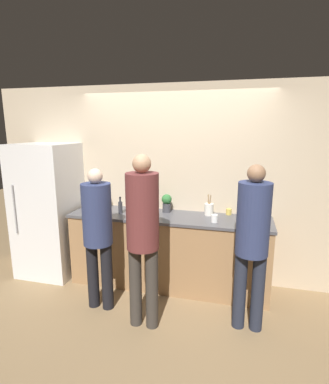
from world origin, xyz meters
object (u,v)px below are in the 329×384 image
object	(u,v)px
fruit_bowl	(145,212)
person_left	(98,229)
person_center	(143,229)
utensil_crock	(209,209)
bottle_amber	(109,202)
cup_yellow	(229,212)
potted_plant	(167,202)
person_right	(252,237)
bottle_green	(239,218)
refrigerator	(49,210)
cup_white	(214,218)
bottle_dark	(120,207)

from	to	relation	value
fruit_bowl	person_left	bearing A→B (deg)	-121.37
person_center	utensil_crock	world-z (taller)	person_center
bottle_amber	cup_yellow	xyz separation A→B (m)	(1.66, 0.03, -0.03)
potted_plant	person_right	bearing A→B (deg)	-37.22
person_left	potted_plant	size ratio (longest dim) A/B	6.77
bottle_green	potted_plant	bearing A→B (deg)	166.82
refrigerator	cup_white	distance (m)	2.31
person_right	bottle_dark	bearing A→B (deg)	160.02
bottle_green	cup_yellow	distance (m)	0.33
utensil_crock	bottle_amber	size ratio (longest dim) A/B	1.54
person_center	bottle_amber	size ratio (longest dim) A/B	10.38
refrigerator	person_center	world-z (taller)	refrigerator
refrigerator	cup_white	xyz separation A→B (m)	(2.31, -0.07, 0.08)
person_right	cup_white	bearing A→B (deg)	128.16
bottle_dark	potted_plant	distance (m)	0.61
person_left	fruit_bowl	xyz separation A→B (m)	(0.36, 0.59, 0.06)
bottle_green	fruit_bowl	bearing A→B (deg)	-177.69
bottle_green	person_right	bearing A→B (deg)	-77.24
bottle_dark	cup_white	xyz separation A→B (m)	(1.22, -0.07, -0.04)
bottle_amber	bottle_green	distance (m)	1.81
bottle_dark	potted_plant	size ratio (longest dim) A/B	0.92
refrigerator	utensil_crock	distance (m)	2.22
person_center	bottle_green	bearing A→B (deg)	41.84
utensil_crock	cup_yellow	world-z (taller)	utensil_crock
person_center	person_right	bearing A→B (deg)	12.16
person_right	person_center	bearing A→B (deg)	-167.84
bottle_green	cup_yellow	xyz separation A→B (m)	(-0.13, 0.30, -0.02)
refrigerator	cup_white	bearing A→B (deg)	-1.82
person_left	bottle_dark	bearing A→B (deg)	89.51
cup_yellow	cup_white	xyz separation A→B (m)	(-0.15, -0.36, 0.01)
bottle_dark	utensil_crock	bearing A→B (deg)	10.88
utensil_crock	cup_white	world-z (taller)	utensil_crock
utensil_crock	bottle_dark	distance (m)	1.14
person_center	cup_white	distance (m)	0.99
cup_white	bottle_amber	bearing A→B (deg)	167.60
person_right	potted_plant	xyz separation A→B (m)	(-1.07, 0.81, 0.08)
person_left	person_center	xyz separation A→B (m)	(0.59, -0.19, 0.11)
potted_plant	person_center	bearing A→B (deg)	-88.91
potted_plant	cup_yellow	bearing A→B (deg)	5.51
fruit_bowl	potted_plant	size ratio (longest dim) A/B	1.36
bottle_green	cup_white	bearing A→B (deg)	-166.91
bottle_green	potted_plant	world-z (taller)	potted_plant
person_left	utensil_crock	bearing A→B (deg)	36.99
person_right	cup_white	distance (m)	0.67
fruit_bowl	cup_white	distance (m)	0.87
bottle_amber	bottle_dark	bearing A→B (deg)	-42.36
utensil_crock	person_right	bearing A→B (deg)	-57.69
bottle_dark	person_right	bearing A→B (deg)	-19.98
fruit_bowl	bottle_amber	size ratio (longest dim) A/B	1.88
refrigerator	fruit_bowl	distance (m)	1.44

